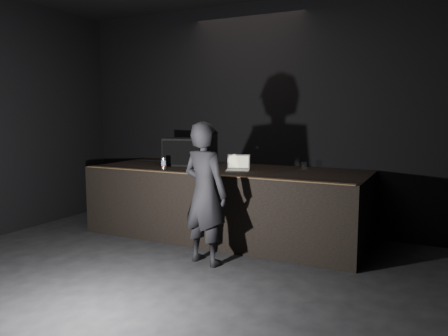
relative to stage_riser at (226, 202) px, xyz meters
name	(u,v)px	position (x,y,z in m)	size (l,w,h in m)	color
ground	(96,308)	(0.00, -2.73, -0.50)	(7.00, 7.00, 0.00)	black
room_walls	(88,86)	(0.00, -2.73, 1.52)	(6.10, 7.10, 3.52)	black
stage_riser	(226,202)	(0.00, 0.00, 0.00)	(4.00, 1.50, 1.00)	black
riser_lip	(202,174)	(0.00, -0.71, 0.51)	(3.92, 0.10, 0.01)	brown
stage_monitor	(186,152)	(-0.75, 0.11, 0.71)	(0.71, 0.58, 0.42)	black
cable	(160,161)	(-1.42, 0.35, 0.51)	(0.02, 0.02, 0.85)	black
laptop	(238,166)	(0.24, -0.12, 0.56)	(0.39, 0.37, 0.22)	silver
beer_can	(164,163)	(-0.80, -0.43, 0.58)	(0.07, 0.07, 0.16)	silver
plastic_cup	(304,166)	(1.05, 0.37, 0.55)	(0.09, 0.09, 0.11)	white
wii_remote	(196,170)	(-0.26, -0.43, 0.51)	(0.04, 0.16, 0.03)	white
person	(205,193)	(0.30, -1.18, 0.35)	(0.62, 0.41, 1.70)	black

